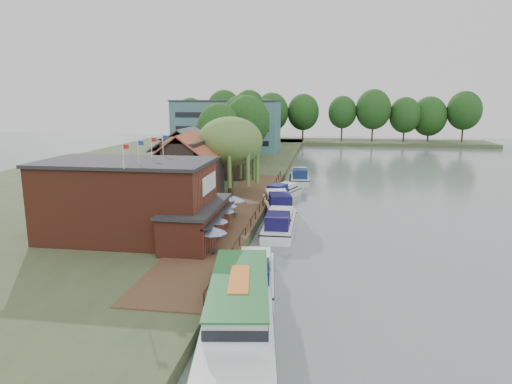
# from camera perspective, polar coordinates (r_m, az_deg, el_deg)

# --- Properties ---
(ground) EXTENTS (260.00, 260.00, 0.00)m
(ground) POSITION_cam_1_polar(r_m,az_deg,el_deg) (41.89, 5.69, -7.58)
(ground) COLOR slate
(ground) RESTS_ON ground
(land_bank) EXTENTS (50.00, 140.00, 1.00)m
(land_bank) POSITION_cam_1_polar(r_m,az_deg,el_deg) (82.12, -14.28, 2.03)
(land_bank) COLOR #384728
(land_bank) RESTS_ON ground
(quay_deck) EXTENTS (6.00, 50.00, 0.10)m
(quay_deck) POSITION_cam_1_polar(r_m,az_deg,el_deg) (52.06, -2.51, -2.48)
(quay_deck) COLOR #47301E
(quay_deck) RESTS_ON land_bank
(quay_rail) EXTENTS (0.20, 49.00, 1.00)m
(quay_rail) POSITION_cam_1_polar(r_m,az_deg,el_deg) (51.99, 0.51, -1.97)
(quay_rail) COLOR black
(quay_rail) RESTS_ON land_bank
(pub) EXTENTS (20.00, 11.00, 7.30)m
(pub) POSITION_cam_1_polar(r_m,az_deg,el_deg) (42.64, -13.39, -1.00)
(pub) COLOR maroon
(pub) RESTS_ON land_bank
(hotel_block) EXTENTS (25.40, 12.40, 12.30)m
(hotel_block) POSITION_cam_1_polar(r_m,az_deg,el_deg) (112.27, -3.64, 8.29)
(hotel_block) COLOR #38666B
(hotel_block) RESTS_ON land_bank
(cottage_a) EXTENTS (8.60, 7.60, 8.50)m
(cottage_a) POSITION_cam_1_polar(r_m,az_deg,el_deg) (56.75, -8.72, 2.91)
(cottage_a) COLOR black
(cottage_a) RESTS_ON land_bank
(cottage_b) EXTENTS (9.60, 8.60, 8.50)m
(cottage_b) POSITION_cam_1_polar(r_m,az_deg,el_deg) (67.09, -8.64, 4.26)
(cottage_b) COLOR beige
(cottage_b) RESTS_ON land_bank
(cottage_c) EXTENTS (7.60, 7.60, 8.50)m
(cottage_c) POSITION_cam_1_polar(r_m,az_deg,el_deg) (74.71, -3.65, 5.11)
(cottage_c) COLOR black
(cottage_c) RESTS_ON land_bank
(willow) EXTENTS (8.60, 8.60, 10.43)m
(willow) POSITION_cam_1_polar(r_m,az_deg,el_deg) (60.28, -3.23, 4.46)
(willow) COLOR #476B2D
(willow) RESTS_ON land_bank
(umbrella_0) EXTENTS (2.38, 2.38, 2.38)m
(umbrella_0) POSITION_cam_1_polar(r_m,az_deg,el_deg) (37.81, -5.40, -6.07)
(umbrella_0) COLOR navy
(umbrella_0) RESTS_ON quay_deck
(umbrella_1) EXTENTS (2.28, 2.28, 2.38)m
(umbrella_1) POSITION_cam_1_polar(r_m,az_deg,el_deg) (41.09, -5.05, -4.60)
(umbrella_1) COLOR navy
(umbrella_1) RESTS_ON quay_deck
(umbrella_2) EXTENTS (2.08, 2.08, 2.38)m
(umbrella_2) POSITION_cam_1_polar(r_m,az_deg,el_deg) (44.59, -4.01, -3.28)
(umbrella_2) COLOR #1C419B
(umbrella_2) RESTS_ON quay_deck
(umbrella_3) EXTENTS (2.24, 2.24, 2.38)m
(umbrella_3) POSITION_cam_1_polar(r_m,az_deg,el_deg) (46.73, -3.74, -2.58)
(umbrella_3) COLOR navy
(umbrella_3) RESTS_ON quay_deck
(umbrella_4) EXTENTS (2.37, 2.37, 2.38)m
(umbrella_4) POSITION_cam_1_polar(r_m,az_deg,el_deg) (49.18, -2.75, -1.84)
(umbrella_4) COLOR navy
(umbrella_4) RESTS_ON quay_deck
(cruiser_0) EXTENTS (4.37, 10.25, 2.41)m
(cruiser_0) POSITION_cam_1_polar(r_m,az_deg,el_deg) (34.29, -0.15, -9.84)
(cruiser_0) COLOR silver
(cruiser_0) RESTS_ON ground
(cruiser_1) EXTENTS (3.48, 10.37, 2.52)m
(cruiser_1) POSITION_cam_1_polar(r_m,az_deg,el_deg) (47.34, 2.93, -3.66)
(cruiser_1) COLOR white
(cruiser_1) RESTS_ON ground
(cruiser_2) EXTENTS (5.77, 11.37, 2.67)m
(cruiser_2) POSITION_cam_1_polar(r_m,az_deg,el_deg) (55.98, 2.79, -1.17)
(cruiser_2) COLOR silver
(cruiser_2) RESTS_ON ground
(cruiser_3) EXTENTS (5.80, 9.50, 2.16)m
(cruiser_3) POSITION_cam_1_polar(r_m,az_deg,el_deg) (64.03, 3.35, 0.23)
(cruiser_3) COLOR silver
(cruiser_3) RESTS_ON ground
(cruiser_4) EXTENTS (4.06, 10.54, 2.52)m
(cruiser_4) POSITION_cam_1_polar(r_m,az_deg,el_deg) (75.83, 5.52, 2.14)
(cruiser_4) COLOR silver
(cruiser_4) RESTS_ON ground
(tour_boat) EXTENTS (6.27, 15.25, 3.23)m
(tour_boat) POSITION_cam_1_polar(r_m,az_deg,el_deg) (27.77, -2.15, -14.32)
(tour_boat) COLOR silver
(tour_boat) RESTS_ON ground
(swan) EXTENTS (0.44, 0.44, 0.44)m
(swan) POSITION_cam_1_polar(r_m,az_deg,el_deg) (29.98, -4.04, -15.26)
(swan) COLOR white
(swan) RESTS_ON ground
(bank_tree_0) EXTENTS (7.83, 7.83, 11.88)m
(bank_tree_0) POSITION_cam_1_polar(r_m,az_deg,el_deg) (84.19, -4.67, 7.00)
(bank_tree_0) COLOR #143811
(bank_tree_0) RESTS_ON land_bank
(bank_tree_1) EXTENTS (8.89, 8.89, 13.34)m
(bank_tree_1) POSITION_cam_1_polar(r_m,az_deg,el_deg) (89.76, -1.14, 7.79)
(bank_tree_1) COLOR #143811
(bank_tree_1) RESTS_ON land_bank
(bank_tree_2) EXTENTS (7.90, 7.90, 13.48)m
(bank_tree_2) POSITION_cam_1_polar(r_m,az_deg,el_deg) (97.41, -1.82, 8.14)
(bank_tree_2) COLOR #143811
(bank_tree_2) RESTS_ON land_bank
(bank_tree_3) EXTENTS (7.86, 7.86, 11.58)m
(bank_tree_3) POSITION_cam_1_polar(r_m,az_deg,el_deg) (119.22, -1.22, 8.34)
(bank_tree_3) COLOR #143811
(bank_tree_3) RESTS_ON land_bank
(bank_tree_4) EXTENTS (6.31, 6.31, 10.13)m
(bank_tree_4) POSITION_cam_1_polar(r_m,az_deg,el_deg) (128.59, 1.51, 8.26)
(bank_tree_4) COLOR #143811
(bank_tree_4) RESTS_ON land_bank
(bank_tree_5) EXTENTS (6.81, 6.81, 12.52)m
(bank_tree_5) POSITION_cam_1_polar(r_m,az_deg,el_deg) (134.46, 1.31, 8.92)
(bank_tree_5) COLOR #143811
(bank_tree_5) RESTS_ON land_bank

